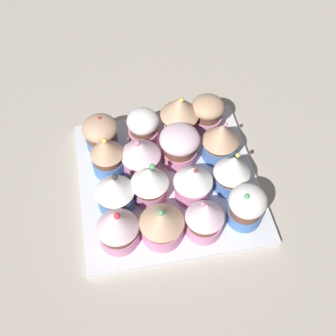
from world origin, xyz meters
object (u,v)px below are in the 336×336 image
at_px(cupcake_2, 115,192).
at_px(cupcake_8, 180,114).
at_px(cupcake_14, 232,171).
at_px(cupcake_0, 101,133).
at_px(cupcake_10, 193,181).
at_px(cupcake_11, 205,217).
at_px(cupcake_3, 117,226).
at_px(baking_tray, 168,181).
at_px(cupcake_5, 141,155).
at_px(cupcake_12, 207,113).
at_px(cupcake_9, 179,145).
at_px(cupcake_15, 246,206).
at_px(cupcake_13, 220,140).
at_px(cupcake_6, 150,183).
at_px(cupcake_1, 107,154).
at_px(cupcake_7, 162,223).
at_px(cupcake_4, 143,127).

height_order(cupcake_2, cupcake_8, cupcake_8).
relative_size(cupcake_2, cupcake_14, 0.94).
height_order(cupcake_0, cupcake_10, cupcake_10).
bearing_deg(cupcake_11, cupcake_3, -93.46).
relative_size(baking_tray, cupcake_11, 3.82).
distance_m(cupcake_5, cupcake_10, 0.10).
relative_size(cupcake_11, cupcake_12, 1.15).
relative_size(cupcake_9, cupcake_15, 0.93).
height_order(cupcake_3, cupcake_13, cupcake_3).
bearing_deg(baking_tray, cupcake_6, -49.99).
height_order(cupcake_1, cupcake_14, cupcake_1).
height_order(cupcake_2, cupcake_14, cupcake_14).
xyz_separation_m(cupcake_0, cupcake_6, (0.12, 0.06, 0.01)).
bearing_deg(cupcake_11, cupcake_13, 156.38).
height_order(cupcake_7, cupcake_9, same).
relative_size(cupcake_4, cupcake_9, 0.95).
distance_m(cupcake_0, cupcake_10, 0.18).
bearing_deg(cupcake_11, cupcake_2, -118.87).
xyz_separation_m(cupcake_8, cupcake_15, (0.19, 0.06, -0.01)).
bearing_deg(cupcake_12, cupcake_10, -22.30).
relative_size(baking_tray, cupcake_5, 3.93).
height_order(cupcake_11, cupcake_15, cupcake_11).
relative_size(cupcake_0, cupcake_9, 0.95).
xyz_separation_m(cupcake_3, cupcake_13, (-0.13, 0.19, -0.00)).
bearing_deg(cupcake_15, cupcake_9, -150.75).
relative_size(cupcake_4, cupcake_8, 0.78).
xyz_separation_m(cupcake_0, cupcake_8, (-0.01, 0.14, 0.01)).
distance_m(cupcake_0, cupcake_8, 0.14).
bearing_deg(cupcake_2, cupcake_11, 61.13).
relative_size(cupcake_1, cupcake_14, 1.06).
height_order(baking_tray, cupcake_15, cupcake_15).
bearing_deg(cupcake_10, cupcake_8, 177.16).
xyz_separation_m(cupcake_4, cupcake_12, (-0.01, 0.12, 0.00)).
xyz_separation_m(cupcake_6, cupcake_10, (0.01, 0.07, -0.00)).
bearing_deg(cupcake_12, cupcake_14, 2.88).
bearing_deg(baking_tray, cupcake_1, -111.95).
distance_m(cupcake_1, cupcake_11, 0.19).
bearing_deg(cupcake_5, cupcake_2, -38.18).
distance_m(baking_tray, cupcake_6, 0.06).
bearing_deg(cupcake_2, cupcake_1, -176.81).
xyz_separation_m(cupcake_10, cupcake_15, (0.06, 0.07, -0.00)).
height_order(cupcake_11, cupcake_14, same).
bearing_deg(cupcake_7, baking_tray, 164.44).
bearing_deg(cupcake_6, cupcake_13, 115.71).
bearing_deg(cupcake_3, cupcake_4, 160.65).
height_order(cupcake_6, cupcake_15, cupcake_6).
relative_size(cupcake_5, cupcake_8, 0.87).
bearing_deg(cupcake_4, cupcake_14, 44.99).
height_order(cupcake_2, cupcake_6, cupcake_6).
xyz_separation_m(cupcake_1, cupcake_14, (0.07, 0.19, -0.00)).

